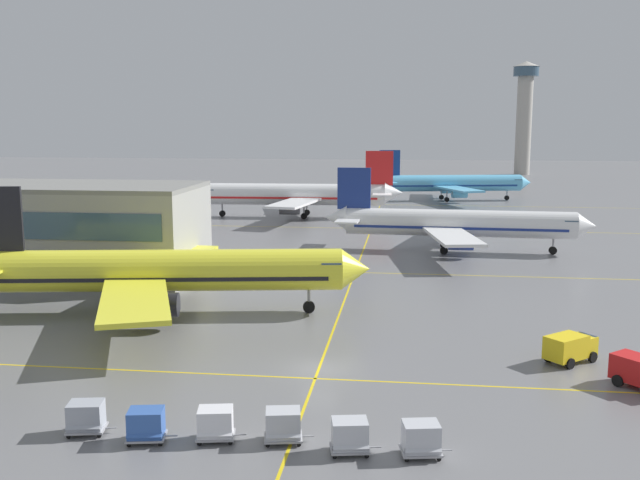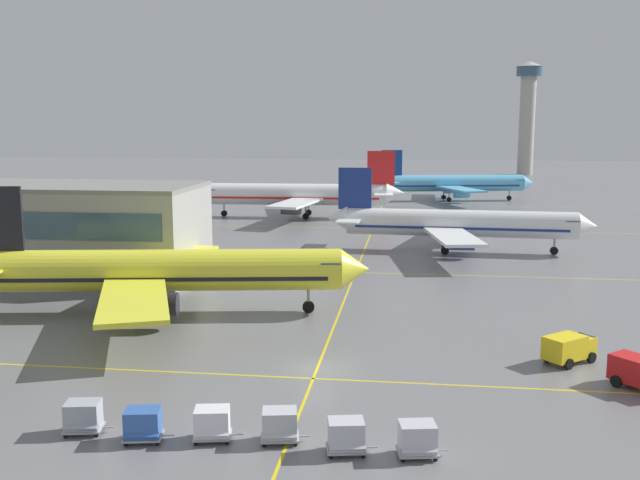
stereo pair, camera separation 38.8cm
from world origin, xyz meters
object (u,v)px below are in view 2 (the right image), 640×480
Objects in this scene: airliner_third_row at (299,195)px; baggage_cart_row_fourth at (280,425)px; service_truck_red_van at (570,347)px; airliner_second_row at (456,224)px; airliner_front_gate at (160,271)px; baggage_cart_row_fifth at (346,436)px; baggage_cart_row_second at (143,424)px; airliner_far_left_stand at (453,183)px; baggage_cart_row_leftmost at (83,416)px; control_tower at (527,109)px; baggage_cart_row_middle at (212,423)px; baggage_cart_row_rightmost at (417,439)px.

airliner_third_row is 14.01× the size of baggage_cart_row_fourth.
airliner_second_row is at bearing 97.21° from service_truck_red_van.
baggage_cart_row_fifth is at bearing -52.81° from airliner_front_gate.
baggage_cart_row_second and baggage_cart_row_fourth have the same top height.
airliner_far_left_stand reaches higher than baggage_cart_row_leftmost.
baggage_cart_row_fifth is 221.58m from control_tower.
service_truck_red_van is 31.19m from baggage_cart_row_second.
baggage_cart_row_fourth is 221.45m from control_tower.
baggage_cart_row_middle is at bearing -64.40° from airliner_front_gate.
control_tower reaches higher than baggage_cart_row_rightmost.
airliner_far_left_stand reaches higher than baggage_cart_row_rightmost.
airliner_far_left_stand is at bearing 77.98° from baggage_cart_row_leftmost.
airliner_front_gate is at bearing -91.43° from airliner_third_row.
baggage_cart_row_rightmost is at bearing 1.83° from baggage_cart_row_fifth.
baggage_cart_row_middle is at bearing -102.69° from control_tower.
control_tower is (59.06, 121.38, 17.82)m from airliner_third_row.
baggage_cart_row_leftmost is at bearing -88.28° from airliner_third_row.
airliner_far_left_stand is at bearing 47.85° from airliner_third_row.
baggage_cart_row_leftmost is (-24.28, -61.84, -2.89)m from airliner_second_row.
airliner_front_gate reaches higher than baggage_cart_row_fourth.
baggage_cart_row_rightmost is at bearing -2.50° from baggage_cart_row_middle.
control_tower reaches higher than airliner_far_left_stand.
control_tower is (31.93, 154.30, 18.18)m from airliner_second_row.
airliner_far_left_stand is 12.90× the size of baggage_cart_row_fifth.
baggage_cart_row_fifth is at bearing -79.35° from airliner_third_row.
baggage_cart_row_fifth is (15.09, -0.57, 0.00)m from baggage_cart_row_leftmost.
airliner_front_gate reaches higher than baggage_cart_row_fifth.
airliner_far_left_stand is 12.90× the size of baggage_cart_row_middle.
baggage_cart_row_middle is at bearing -105.15° from airliner_second_row.
baggage_cart_row_middle is at bearing -144.31° from service_truck_red_van.
service_truck_red_van is (34.63, -9.15, -2.89)m from airliner_front_gate.
airliner_third_row reaches higher than baggage_cart_row_rightmost.
baggage_cart_row_fourth is (11.32, 0.32, 0.00)m from baggage_cart_row_leftmost.
airliner_third_row is at bearing 112.72° from service_truck_red_van.
baggage_cart_row_second is at bearing -72.15° from airliner_front_gate.
airliner_far_left_stand is 130.95m from baggage_cart_row_leftmost.
airliner_second_row is 12.82× the size of baggage_cart_row_second.
airliner_front_gate is 27.43m from baggage_cart_row_second.
baggage_cart_row_second is at bearing -179.92° from baggage_cart_row_fifth.
control_tower reaches higher than baggage_cart_row_fifth.
airliner_second_row is 0.92× the size of airliner_third_row.
service_truck_red_van is at bearing -14.80° from airliner_front_gate.
baggage_cart_row_middle is (-22.51, -16.17, -0.17)m from service_truck_red_van.
airliner_second_row reaches higher than baggage_cart_row_second.
control_tower reaches higher than baggage_cart_row_middle.
service_truck_red_van reaches higher than baggage_cart_row_leftmost.
service_truck_red_van is 202.72m from control_tower.
airliner_second_row is 12.82× the size of baggage_cart_row_middle.
airliner_second_row reaches higher than baggage_cart_row_rightmost.
airliner_third_row is 95.64m from baggage_cart_row_second.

